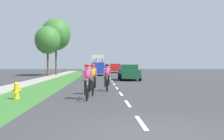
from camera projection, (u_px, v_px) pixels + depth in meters
ground_plane at (111, 80)px, 26.02m from camera, size 120.00×120.00×0.00m
grass_verge at (61, 81)px, 25.81m from camera, size 2.58×70.00×0.01m
sidewalk_concrete at (38, 81)px, 25.71m from camera, size 1.72×70.00×0.10m
lane_markings_center at (110, 78)px, 30.01m from camera, size 0.12×54.30×0.01m
fire_hydrant_yellow at (16, 91)px, 12.18m from camera, size 0.44×0.38×0.76m
cyclist_lead at (87, 81)px, 12.04m from camera, size 0.42×1.72×1.58m
cyclist_trailing at (93, 79)px, 14.04m from camera, size 0.42×1.72×1.58m
cyclist_distant at (107, 77)px, 15.84m from camera, size 0.42×1.72×1.58m
sedan_dark_green at (129, 72)px, 26.69m from camera, size 1.98×4.30×1.52m
suv_blue at (98, 68)px, 38.03m from camera, size 2.15×4.70×1.79m
pickup_red at (115, 68)px, 49.61m from camera, size 2.22×5.10×1.64m
bus_white at (98, 62)px, 62.14m from camera, size 2.78×11.60×3.48m
street_tree_near at (48, 40)px, 35.22m from camera, size 3.28×3.28×6.48m
street_tree_far at (56, 34)px, 38.61m from camera, size 4.12×4.12×8.05m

